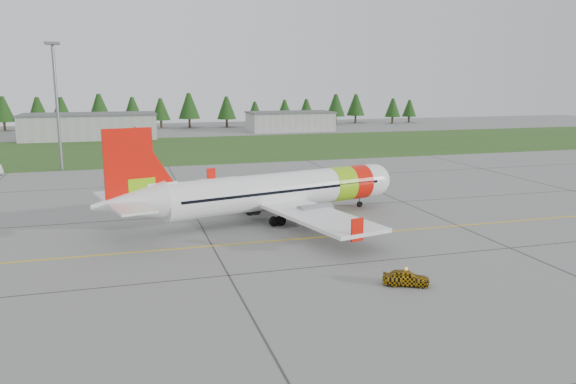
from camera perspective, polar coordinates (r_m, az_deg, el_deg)
name	(u,v)px	position (r m, az deg, el deg)	size (l,w,h in m)	color
ground	(408,258)	(47.77, 12.06, -6.58)	(320.00, 320.00, 0.00)	gray
aircraft	(273,192)	(59.03, -1.51, 0.05)	(33.33, 31.33, 10.25)	white
follow_me_car	(407,263)	(41.14, 11.96, -7.07)	(1.34, 1.13, 3.33)	#D69B0B
grass_strip	(228,147)	(124.66, -6.11, 4.54)	(320.00, 50.00, 0.03)	#30561E
taxi_guideline	(368,233)	(54.62, 8.08, -4.16)	(120.00, 0.25, 0.02)	gold
hangar_west	(90,127)	(150.49, -19.48, 6.25)	(32.00, 14.00, 6.00)	#A8A8A3
hangar_east	(290,122)	(165.13, 0.21, 7.14)	(24.00, 12.00, 5.20)	#A8A8A3
floodlight_mast	(57,109)	(98.45, -22.39, 7.84)	(0.50, 0.50, 20.00)	slate
treeline	(195,111)	(179.46, -9.40, 8.08)	(160.00, 8.00, 10.00)	#1C3F14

